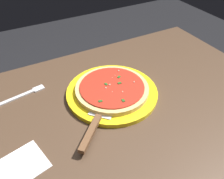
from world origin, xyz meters
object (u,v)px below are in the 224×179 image
Objects in this scene: fork at (21,96)px; napkin_folded_right at (15,169)px; serving_plate at (112,92)px; pizza at (112,88)px; pizza_server at (96,122)px.

napkin_folded_right is at bearing -104.33° from fork.
fork is (-0.27, 0.13, -0.01)m from serving_plate.
fork is at bearing 153.88° from pizza.
pizza is 1.28× the size of pizza_server.
pizza is 0.30m from fork.
pizza is at bearing 44.27° from pizza_server.
serving_plate is at bearing -26.12° from fork.
pizza_server reaches higher than serving_plate.
serving_plate is 1.61× the size of pizza_server.
pizza_server reaches higher than napkin_folded_right.
pizza_server is at bearing -55.94° from fork.
napkin_folded_right is 0.28m from fork.
pizza_server is 0.23m from napkin_folded_right.
pizza reaches higher than pizza_server.
serving_plate is 1.25× the size of pizza.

